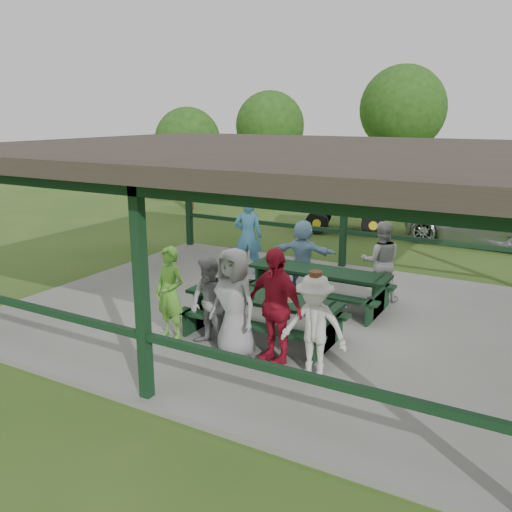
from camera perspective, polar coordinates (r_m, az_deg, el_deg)
The scene contains 19 objects.
ground at distance 10.82m, azimuth 1.87°, elevation -6.34°, with size 90.00×90.00×0.00m, color #32551A.
concrete_slab at distance 10.80m, azimuth 1.87°, elevation -6.10°, with size 10.00×8.00×0.10m, color slate.
pavilion_structure at distance 10.12m, azimuth 2.02°, elevation 10.63°, with size 10.60×8.60×3.24m.
picnic_table_near at distance 9.45m, azimuth 0.71°, elevation -5.80°, with size 2.75×1.39×0.75m.
picnic_table_far at distance 11.07m, azimuth 6.59°, elevation -2.74°, with size 2.86×1.39×0.75m.
table_setting at distance 9.42m, azimuth 0.25°, elevation -3.88°, with size 2.42×0.45×0.10m.
contestant_green at distance 9.41m, azimuth -9.04°, elevation -3.90°, with size 0.60×0.39×1.63m, color #59A42F.
contestant_grey_left at distance 8.95m, azimuth -4.86°, elevation -5.00°, with size 0.76×0.59×1.56m, color gray.
contestant_grey_mid at distance 8.60m, azimuth -2.33°, elevation -4.97°, with size 0.87×0.57×1.79m, color gray.
contestant_red at distance 8.39m, azimuth 1.98°, elevation -5.28°, with size 1.08×0.45×1.85m, color #A4142A.
contestant_white_fedora at distance 8.02m, azimuth 6.14°, elevation -7.36°, with size 1.04×0.62×1.63m.
spectator_lblue at distance 12.06m, azimuth 4.97°, elevation 0.21°, with size 1.44×0.46×1.55m, color #85AFCE.
spectator_blue at distance 13.07m, azimuth -0.83°, elevation 2.11°, with size 0.68×0.45×1.86m, color teal.
spectator_grey at distance 11.47m, azimuth 12.99°, elevation -0.55°, with size 0.82×0.64×1.68m, color #97979A.
pickup_truck at distance 17.96m, azimuth 23.53°, elevation 3.27°, with size 2.29×4.96×1.38m, color silver.
farm_trailer at distance 18.69m, azimuth 9.47°, elevation 4.67°, with size 3.92×2.42×1.37m.
tree_far_left at distance 25.58m, azimuth 1.48°, elevation 13.51°, with size 3.15×3.15×4.91m.
tree_left at distance 26.04m, azimuth 15.20°, elevation 14.71°, with size 3.85×3.85×6.02m.
tree_edge_left at distance 22.65m, azimuth -7.21°, elevation 11.92°, with size 2.66×2.66×4.16m.
Camera 1 is at (4.63, -8.97, 3.91)m, focal length 38.00 mm.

